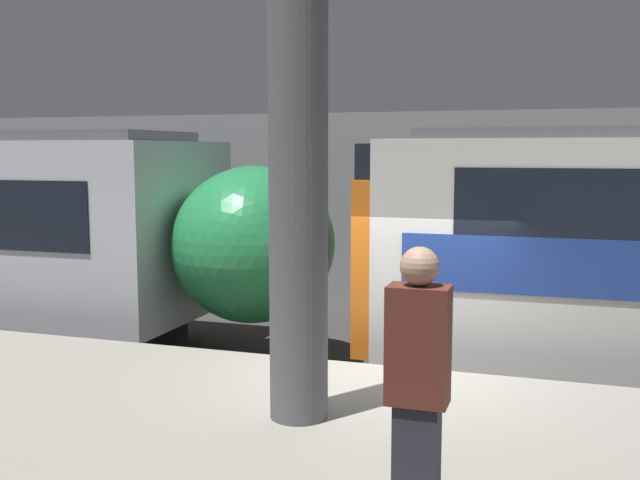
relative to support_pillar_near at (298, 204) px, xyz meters
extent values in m
plane|color=#33302D|center=(0.50, 1.85, -2.84)|extent=(120.00, 120.00, 0.00)
cube|color=#939399|center=(0.50, 8.34, -0.81)|extent=(50.00, 0.15, 4.07)
cylinder|color=#56565B|center=(0.00, 0.00, 0.00)|extent=(0.53, 0.53, 3.88)
ellipsoid|color=#238447|center=(-2.25, 4.27, -0.95)|extent=(2.42, 2.85, 2.39)
sphere|color=#F2EFCC|center=(-1.30, 4.27, -1.38)|extent=(0.20, 0.20, 0.20)
cube|color=orange|center=(-0.17, 4.27, -1.04)|extent=(0.25, 3.04, 2.27)
cube|color=black|center=(-0.17, 4.27, 0.10)|extent=(0.25, 2.73, 0.91)
sphere|color=#EA4C42|center=(-0.32, 3.57, -1.43)|extent=(0.18, 0.18, 0.18)
sphere|color=#EA4C42|center=(-0.32, 4.97, -1.43)|extent=(0.18, 0.18, 0.18)
cube|color=#2D2D38|center=(1.41, -1.74, -1.51)|extent=(0.28, 0.20, 0.85)
cube|color=brown|center=(1.41, -1.74, -0.72)|extent=(0.38, 0.24, 0.74)
sphere|color=tan|center=(1.41, -1.74, -0.23)|extent=(0.24, 0.24, 0.24)
camera|label=1|loc=(2.22, -6.19, 0.47)|focal=42.00mm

